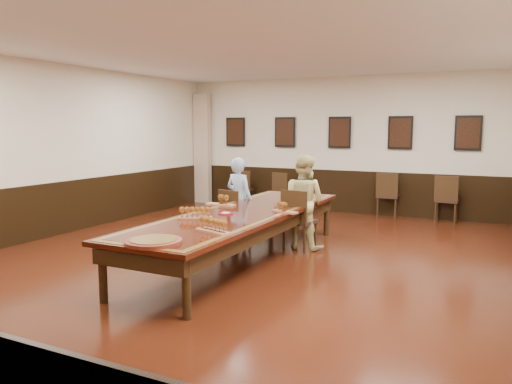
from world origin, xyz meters
The scene contains 23 objects.
floor centered at (0.00, 0.00, -0.01)m, with size 8.00×10.00×0.02m, color black.
ceiling centered at (0.00, 0.00, 3.21)m, with size 8.00×10.00×0.02m, color white.
wall_back centered at (0.00, 5.01, 1.60)m, with size 8.00×0.02×3.20m, color beige.
wall_left centered at (-4.01, 0.00, 1.60)m, with size 0.02×10.00×3.20m, color beige.
chair_man centered at (-0.72, 1.14, 0.47)m, with size 0.44×0.48×0.93m, color black, non-canonical shape.
chair_woman centered at (0.52, 1.09, 0.50)m, with size 0.47×0.51×1.01m, color black, non-canonical shape.
spare_chair_a centered at (-2.42, 4.67, 0.46)m, with size 0.43×0.47×0.93m, color black, non-canonical shape.
spare_chair_b centered at (-1.24, 4.56, 0.47)m, with size 0.44×0.48×0.94m, color black, non-canonical shape.
spare_chair_c centered at (1.20, 4.82, 0.51)m, with size 0.48×0.52×1.01m, color black, non-canonical shape.
spare_chair_d centered at (2.46, 4.73, 0.50)m, with size 0.47×0.51×1.01m, color black, non-canonical shape.
person_man centered at (-0.70, 1.23, 0.75)m, with size 0.54×0.36×1.49m, color #5590D4.
person_woman centered at (0.54, 1.20, 0.79)m, with size 0.78×0.61×1.58m, color beige.
pink_phone centered at (0.60, -0.01, 0.76)m, with size 0.07×0.14×0.01m, color #DC497A.
curtain centered at (-3.75, 4.82, 1.45)m, with size 0.45×0.18×2.90m, color tan.
wainscoting centered at (0.00, 0.00, 0.50)m, with size 8.00×10.00×1.00m.
conference_table centered at (0.00, 0.00, 0.61)m, with size 1.40×5.00×0.76m.
posters centered at (0.00, 4.94, 1.90)m, with size 6.14×0.04×0.74m.
flight_a centered at (-0.58, 0.41, 0.84)m, with size 0.51×0.17×0.19m.
flight_b centered at (0.58, 0.27, 0.82)m, with size 0.44×0.25×0.16m.
flight_c centered at (-0.33, -0.76, 0.83)m, with size 0.48×0.33×0.17m.
flight_d centered at (0.39, -1.46, 0.84)m, with size 0.53×0.32×0.19m.
red_plate_grp centered at (-0.12, -0.26, 0.76)m, with size 0.22×0.22×0.03m.
carved_platter centered at (0.09, -2.23, 0.77)m, with size 0.74×0.74×0.05m.
Camera 1 is at (3.49, -6.54, 2.03)m, focal length 35.00 mm.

